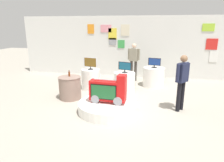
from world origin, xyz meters
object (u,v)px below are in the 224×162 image
at_px(display_pedestal_left_rear, 154,77).
at_px(display_pedestal_right_rear, 124,83).
at_px(novelty_firetruck_tv, 108,91).
at_px(tv_on_left_rear, 154,63).
at_px(side_table_round, 70,88).
at_px(display_pedestal_center_rear, 91,79).
at_px(shopper_browsing_rear, 182,79).
at_px(main_display_pedestal, 108,107).
at_px(shopper_browsing_near_truck, 134,59).
at_px(bottle_on_side_table, 69,74).
at_px(tv_on_center_rear, 90,63).
at_px(tv_on_right_rear, 125,67).

bearing_deg(display_pedestal_left_rear, display_pedestal_right_rear, -133.19).
bearing_deg(novelty_firetruck_tv, display_pedestal_right_rear, 82.56).
height_order(tv_on_left_rear, side_table_round, tv_on_left_rear).
distance_m(display_pedestal_center_rear, shopper_browsing_rear, 3.63).
bearing_deg(shopper_browsing_rear, main_display_pedestal, -166.53).
height_order(tv_on_left_rear, shopper_browsing_near_truck, shopper_browsing_near_truck).
distance_m(main_display_pedestal, shopper_browsing_near_truck, 3.75).
distance_m(novelty_firetruck_tv, bottle_on_side_table, 1.83).
distance_m(main_display_pedestal, tv_on_center_rear, 2.52).
relative_size(main_display_pedestal, shopper_browsing_rear, 1.05).
relative_size(tv_on_left_rear, tv_on_right_rear, 1.05).
relative_size(tv_on_left_rear, tv_on_center_rear, 0.90).
height_order(tv_on_right_rear, shopper_browsing_near_truck, shopper_browsing_near_truck).
distance_m(display_pedestal_left_rear, side_table_round, 3.51).
height_order(display_pedestal_left_rear, tv_on_left_rear, tv_on_left_rear).
bearing_deg(display_pedestal_center_rear, tv_on_right_rear, -12.46).
distance_m(display_pedestal_right_rear, shopper_browsing_rear, 2.30).
height_order(display_pedestal_right_rear, tv_on_right_rear, tv_on_right_rear).
bearing_deg(side_table_round, novelty_firetruck_tv, -28.74).
relative_size(display_pedestal_right_rear, shopper_browsing_near_truck, 0.47).
relative_size(display_pedestal_right_rear, bottle_on_side_table, 3.61).
bearing_deg(display_pedestal_center_rear, display_pedestal_right_rear, -12.31).
xyz_separation_m(tv_on_right_rear, side_table_round, (-1.77, -0.92, -0.61)).
bearing_deg(shopper_browsing_near_truck, novelty_firetruck_tv, -96.12).
distance_m(novelty_firetruck_tv, display_pedestal_right_rear, 1.80).
bearing_deg(shopper_browsing_near_truck, shopper_browsing_rear, -61.99).
bearing_deg(display_pedestal_center_rear, shopper_browsing_near_truck, 45.24).
relative_size(main_display_pedestal, bottle_on_side_table, 7.97).
relative_size(tv_on_center_rear, shopper_browsing_rear, 0.33).
distance_m(display_pedestal_center_rear, side_table_round, 1.28).
distance_m(novelty_firetruck_tv, side_table_round, 1.77).
height_order(display_pedestal_center_rear, side_table_round, display_pedestal_center_rear).
xyz_separation_m(main_display_pedestal, side_table_round, (-1.51, 0.83, 0.25)).
relative_size(shopper_browsing_near_truck, shopper_browsing_rear, 1.02).
relative_size(tv_on_right_rear, side_table_round, 0.62).
xyz_separation_m(main_display_pedestal, tv_on_center_rear, (-1.14, 2.06, 0.91)).
xyz_separation_m(tv_on_left_rear, display_pedestal_center_rear, (-2.47, -0.83, -0.61)).
height_order(side_table_round, bottle_on_side_table, bottle_on_side_table).
bearing_deg(main_display_pedestal, display_pedestal_left_rear, 65.53).
relative_size(novelty_firetruck_tv, display_pedestal_center_rear, 1.35).
xyz_separation_m(tv_on_right_rear, shopper_browsing_near_truck, (0.16, 1.88, -0.01)).
bearing_deg(tv_on_left_rear, display_pedestal_right_rear, -133.31).
relative_size(display_pedestal_left_rear, shopper_browsing_rear, 0.52).
bearing_deg(tv_on_center_rear, display_pedestal_right_rear, -12.16).
bearing_deg(main_display_pedestal, tv_on_center_rear, 119.07).
distance_m(tv_on_left_rear, tv_on_center_rear, 2.60).
height_order(tv_on_left_rear, tv_on_center_rear, tv_on_center_rear).
bearing_deg(shopper_browsing_near_truck, display_pedestal_left_rear, -38.97).
bearing_deg(tv_on_left_rear, display_pedestal_left_rear, 101.08).
height_order(main_display_pedestal, display_pedestal_left_rear, display_pedestal_left_rear).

